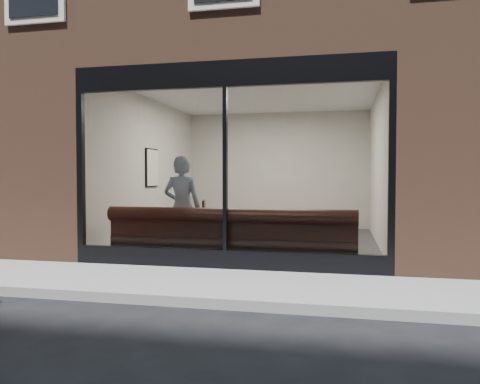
% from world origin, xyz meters
% --- Properties ---
extents(ground, '(120.00, 120.00, 0.00)m').
position_xyz_m(ground, '(0.00, 0.00, 0.00)').
color(ground, black).
rests_on(ground, ground).
extents(sidewalk_near, '(40.00, 2.00, 0.01)m').
position_xyz_m(sidewalk_near, '(0.00, 1.00, 0.01)').
color(sidewalk_near, gray).
rests_on(sidewalk_near, ground).
extents(kerb_near, '(40.00, 0.10, 0.12)m').
position_xyz_m(kerb_near, '(0.00, -0.05, 0.06)').
color(kerb_near, gray).
rests_on(kerb_near, ground).
extents(host_building_pier_left, '(2.50, 12.00, 3.20)m').
position_xyz_m(host_building_pier_left, '(-3.75, 8.00, 1.60)').
color(host_building_pier_left, brown).
rests_on(host_building_pier_left, ground).
extents(host_building_pier_right, '(2.50, 12.00, 3.20)m').
position_xyz_m(host_building_pier_right, '(3.75, 8.00, 1.60)').
color(host_building_pier_right, brown).
rests_on(host_building_pier_right, ground).
extents(host_building_backfill, '(5.00, 6.00, 3.20)m').
position_xyz_m(host_building_backfill, '(0.00, 11.00, 1.60)').
color(host_building_backfill, brown).
rests_on(host_building_backfill, ground).
extents(cafe_floor, '(6.00, 6.00, 0.00)m').
position_xyz_m(cafe_floor, '(0.00, 5.00, 0.02)').
color(cafe_floor, '#2D2D30').
rests_on(cafe_floor, ground).
extents(cafe_ceiling, '(6.00, 6.00, 0.00)m').
position_xyz_m(cafe_ceiling, '(0.00, 5.00, 3.19)').
color(cafe_ceiling, white).
rests_on(cafe_ceiling, host_building_upper).
extents(cafe_wall_back, '(5.00, 0.00, 5.00)m').
position_xyz_m(cafe_wall_back, '(0.00, 7.99, 1.60)').
color(cafe_wall_back, beige).
rests_on(cafe_wall_back, ground).
extents(cafe_wall_left, '(0.00, 6.00, 6.00)m').
position_xyz_m(cafe_wall_left, '(-2.49, 5.00, 1.60)').
color(cafe_wall_left, beige).
rests_on(cafe_wall_left, ground).
extents(cafe_wall_right, '(0.00, 6.00, 6.00)m').
position_xyz_m(cafe_wall_right, '(2.49, 5.00, 1.60)').
color(cafe_wall_right, beige).
rests_on(cafe_wall_right, ground).
extents(storefront_kick, '(5.00, 0.10, 0.30)m').
position_xyz_m(storefront_kick, '(0.00, 2.05, 0.15)').
color(storefront_kick, black).
rests_on(storefront_kick, ground).
extents(storefront_header, '(5.00, 0.10, 0.40)m').
position_xyz_m(storefront_header, '(0.00, 2.05, 3.00)').
color(storefront_header, black).
rests_on(storefront_header, host_building_upper).
extents(storefront_mullion, '(0.06, 0.10, 2.50)m').
position_xyz_m(storefront_mullion, '(0.00, 2.05, 1.55)').
color(storefront_mullion, black).
rests_on(storefront_mullion, storefront_kick).
extents(storefront_glass, '(4.80, 0.00, 4.80)m').
position_xyz_m(storefront_glass, '(0.00, 2.02, 1.55)').
color(storefront_glass, white).
rests_on(storefront_glass, storefront_kick).
extents(banquette, '(4.00, 0.55, 0.45)m').
position_xyz_m(banquette, '(0.00, 2.45, 0.23)').
color(banquette, '#371A14').
rests_on(banquette, cafe_floor).
extents(person, '(0.65, 0.43, 1.79)m').
position_xyz_m(person, '(-0.91, 2.66, 0.90)').
color(person, '#A4BCDD').
rests_on(person, cafe_floor).
extents(cafe_table_left, '(0.56, 0.56, 0.04)m').
position_xyz_m(cafe_table_left, '(-0.61, 3.09, 0.74)').
color(cafe_table_left, black).
rests_on(cafe_table_left, cafe_floor).
extents(cafe_table_right, '(0.80, 0.80, 0.04)m').
position_xyz_m(cafe_table_right, '(1.02, 3.58, 0.74)').
color(cafe_table_right, black).
rests_on(cafe_table_right, cafe_floor).
extents(cafe_chair_left, '(0.55, 0.55, 0.04)m').
position_xyz_m(cafe_chair_left, '(-1.18, 4.17, 0.24)').
color(cafe_chair_left, black).
rests_on(cafe_chair_left, cafe_floor).
extents(wall_poster, '(0.02, 0.61, 0.81)m').
position_xyz_m(wall_poster, '(-2.45, 5.04, 1.63)').
color(wall_poster, white).
rests_on(wall_poster, cafe_wall_left).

